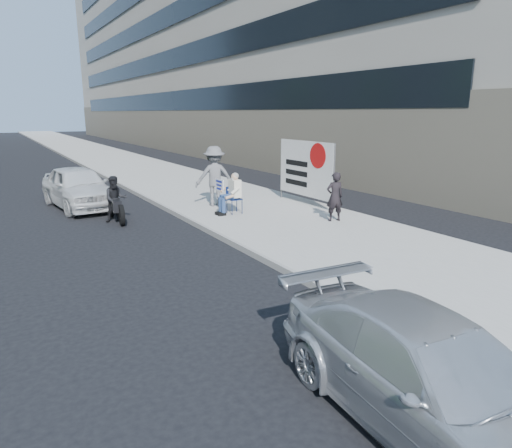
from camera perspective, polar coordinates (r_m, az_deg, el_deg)
ground at (r=8.83m, az=-3.55°, el=-8.20°), size 160.00×160.00×0.00m
near_sidewalk at (r=28.56m, az=-14.81°, el=6.86°), size 5.00×120.00×0.15m
near_building at (r=44.93m, az=-2.95°, el=22.36°), size 14.00×70.00×20.00m
seated_protester at (r=14.48m, az=-3.18°, el=4.11°), size 0.83×1.12×1.31m
jogger at (r=15.80m, az=-5.21°, el=5.98°), size 1.47×1.07×2.04m
pedestrian_woman at (r=13.68m, az=9.81°, el=3.38°), size 0.60×0.47×1.46m
protest_banner at (r=16.00m, az=6.20°, el=6.89°), size 0.08×3.06×2.20m
parked_sedan at (r=5.39m, az=21.11°, el=-17.32°), size 1.97×4.27×1.21m
white_sedan_near at (r=17.33m, az=-21.32°, el=4.34°), size 2.23×4.51×1.48m
motorcycle at (r=14.68m, az=-17.14°, el=2.72°), size 0.75×2.05×1.42m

